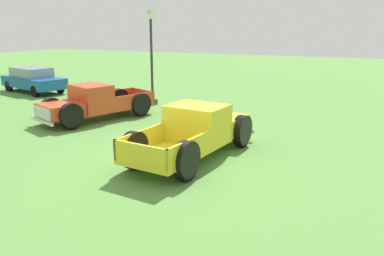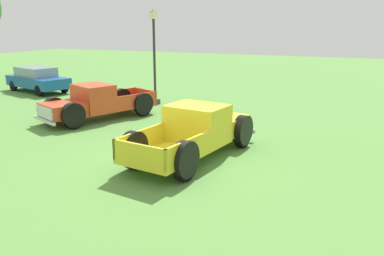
{
  "view_description": "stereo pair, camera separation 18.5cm",
  "coord_description": "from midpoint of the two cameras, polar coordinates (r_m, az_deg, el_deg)",
  "views": [
    {
      "loc": [
        -10.03,
        -4.85,
        3.86
      ],
      "look_at": [
        0.38,
        -0.4,
        0.9
      ],
      "focal_mm": 37.56,
      "sensor_mm": 36.0,
      "label": 1
    },
    {
      "loc": [
        -9.96,
        -5.02,
        3.86
      ],
      "look_at": [
        0.38,
        -0.4,
        0.9
      ],
      "focal_mm": 37.56,
      "sensor_mm": 36.0,
      "label": 2
    }
  ],
  "objects": [
    {
      "name": "ground_plane",
      "position": [
        11.8,
        -2.96,
        -4.47
      ],
      "size": [
        80.0,
        80.0,
        0.0
      ],
      "primitive_type": "plane",
      "color": "#5B9342"
    },
    {
      "name": "pickup_truck_foreground",
      "position": [
        12.05,
        0.46,
        -0.41
      ],
      "size": [
        5.21,
        2.56,
        1.53
      ],
      "color": "yellow",
      "rests_on": "ground_plane"
    },
    {
      "name": "pickup_truck_behind_left",
      "position": [
        16.84,
        -14.55,
        3.36
      ],
      "size": [
        5.08,
        3.41,
        1.47
      ],
      "color": "#D14723",
      "rests_on": "ground_plane"
    },
    {
      "name": "lamp_post_near",
      "position": [
        19.49,
        -6.04,
        10.13
      ],
      "size": [
        0.36,
        0.36,
        4.49
      ],
      "color": "#2D2D33",
      "rests_on": "ground_plane"
    },
    {
      "name": "sedan_distant_a",
      "position": [
        24.96,
        -21.84,
        6.44
      ],
      "size": [
        2.85,
        4.56,
        1.42
      ],
      "color": "#195699",
      "rests_on": "ground_plane"
    }
  ]
}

